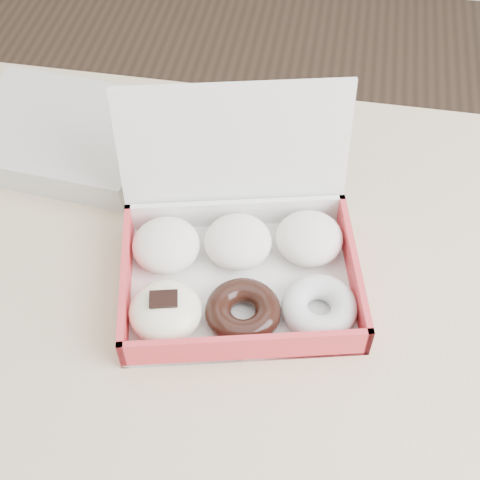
# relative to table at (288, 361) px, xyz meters

# --- Properties ---
(table) EXTENTS (1.20, 0.80, 0.75)m
(table) POSITION_rel_table_xyz_m (0.00, 0.00, 0.00)
(table) COLOR tan
(table) RESTS_ON ground
(donut_box) EXTENTS (0.31, 0.28, 0.19)m
(donut_box) POSITION_rel_table_xyz_m (-0.07, 0.06, 0.11)
(donut_box) COLOR white
(donut_box) RESTS_ON table
(newspapers) EXTENTS (0.26, 0.22, 0.04)m
(newspapers) POSITION_rel_table_xyz_m (-0.34, 0.24, 0.10)
(newspapers) COLOR silver
(newspapers) RESTS_ON table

